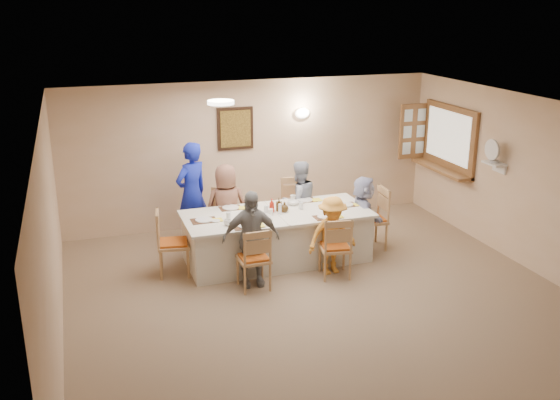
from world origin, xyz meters
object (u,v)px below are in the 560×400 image
object	(u,v)px
chair_front_right	(335,246)
condiment_ketchup	(272,206)
chair_left_end	(174,243)
caregiver	(192,193)
diner_back_right	(299,201)
serving_hatch	(449,139)
diner_right_end	(363,213)
chair_right_end	(370,218)
chair_front_left	(254,257)
diner_back_left	(227,208)
chair_back_left	(225,218)
chair_back_right	(296,209)
desk_fan	(494,154)
diner_front_right	(332,235)
dining_table	(277,237)
diner_front_left	(251,239)

from	to	relation	value
chair_front_right	condiment_ketchup	bearing A→B (deg)	-41.69
chair_left_end	caregiver	xyz separation A→B (m)	(0.50, 1.15, 0.35)
condiment_ketchup	diner_back_right	bearing A→B (deg)	43.66
serving_hatch	diner_right_end	xyz separation A→B (m)	(-1.94, -0.72, -0.90)
chair_right_end	condiment_ketchup	size ratio (longest dim) A/B	4.68
serving_hatch	chair_front_left	xyz separation A→B (m)	(-3.96, -1.52, -1.05)
chair_front_right	diner_back_left	xyz separation A→B (m)	(-1.20, 1.48, 0.23)
chair_back_left	chair_front_right	world-z (taller)	chair_back_left
chair_back_right	chair_front_right	world-z (taller)	chair_back_right
diner_back_left	diner_right_end	distance (m)	2.13
desk_fan	chair_front_right	size ratio (longest dim) A/B	0.33
chair_back_right	caregiver	world-z (taller)	caregiver
chair_right_end	diner_front_right	xyz separation A→B (m)	(-0.95, -0.68, 0.08)
dining_table	diner_right_end	world-z (taller)	diner_right_end
desk_fan	diner_right_end	bearing A→B (deg)	160.97
diner_front_left	chair_front_left	bearing A→B (deg)	-84.94
diner_right_end	chair_left_end	bearing A→B (deg)	101.62
caregiver	diner_right_end	bearing A→B (deg)	124.23
diner_back_right	diner_front_right	xyz separation A→B (m)	(0.00, -1.36, -0.09)
chair_back_right	chair_left_end	size ratio (longest dim) A/B	1.03
chair_left_end	caregiver	size ratio (longest dim) A/B	0.58
desk_fan	chair_right_end	xyz separation A→B (m)	(-1.70, 0.63, -1.05)
diner_back_right	diner_front_left	distance (m)	1.81
chair_right_end	diner_back_left	bearing A→B (deg)	-103.62
chair_front_left	diner_right_end	world-z (taller)	diner_right_end
serving_hatch	dining_table	size ratio (longest dim) A/B	0.54
desk_fan	chair_back_right	bearing A→B (deg)	151.64
diner_back_left	diner_right_end	xyz separation A→B (m)	(2.02, -0.68, -0.09)
chair_left_end	chair_front_right	bearing A→B (deg)	-101.63
caregiver	chair_left_end	bearing A→B (deg)	35.70
chair_front_left	chair_right_end	distance (m)	2.29
diner_back_right	chair_front_left	bearing A→B (deg)	41.02
dining_table	diner_back_right	size ratio (longest dim) A/B	2.08
chair_right_end	diner_right_end	size ratio (longest dim) A/B	0.83
dining_table	condiment_ketchup	world-z (taller)	condiment_ketchup
dining_table	diner_back_left	world-z (taller)	diner_back_left
diner_back_left	caregiver	world-z (taller)	caregiver
desk_fan	chair_right_end	bearing A→B (deg)	159.63
chair_front_left	diner_right_end	xyz separation A→B (m)	(2.02, 0.80, 0.15)
desk_fan	diner_back_right	size ratio (longest dim) A/B	0.22
diner_back_right	chair_back_right	bearing A→B (deg)	-99.94
diner_front_right	chair_left_end	bearing A→B (deg)	157.04
chair_front_right	condiment_ketchup	distance (m)	1.15
caregiver	diner_front_right	bearing A→B (deg)	101.23
chair_front_left	condiment_ketchup	bearing A→B (deg)	-123.00
dining_table	diner_front_right	size ratio (longest dim) A/B	2.42
dining_table	chair_back_right	distance (m)	1.01
chair_front_right	diner_right_end	bearing A→B (deg)	-125.57
diner_back_right	desk_fan	bearing A→B (deg)	143.74
dining_table	diner_back_right	xyz separation A→B (m)	(0.60, 0.68, 0.29)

